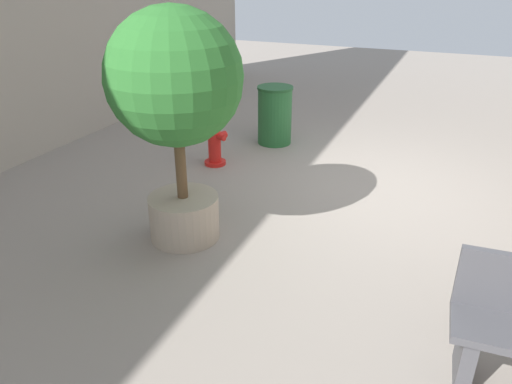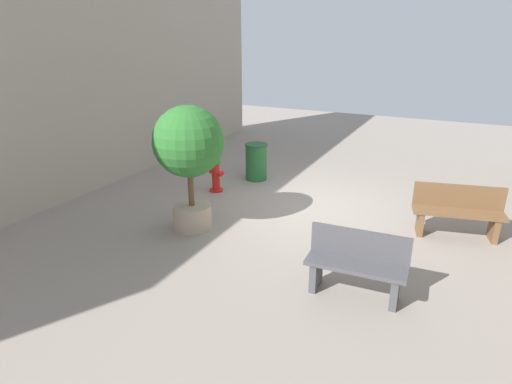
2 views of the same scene
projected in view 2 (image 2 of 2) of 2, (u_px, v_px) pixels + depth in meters
ground_plane at (311, 207)px, 9.45m from camera, size 23.40×23.40×0.00m
fire_hydrant at (216, 173)px, 10.25m from camera, size 0.41×0.39×0.91m
bench_near at (458, 211)px, 7.99m from camera, size 1.64×0.77×0.95m
bench_far at (357, 264)px, 6.19m from camera, size 1.43×0.51×0.95m
planter_tree at (189, 150)px, 7.92m from camera, size 1.31×1.31×2.37m
trash_bin at (256, 162)px, 11.08m from camera, size 0.57×0.57×0.93m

